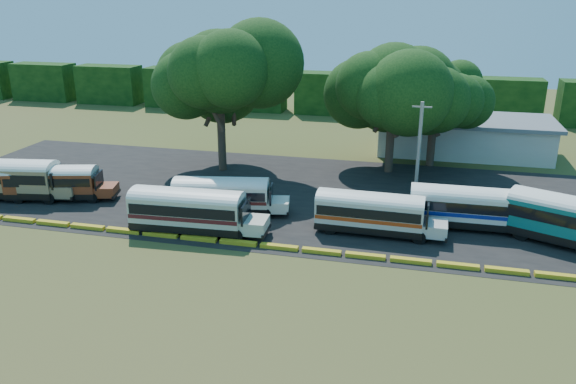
% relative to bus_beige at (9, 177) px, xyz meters
% --- Properties ---
extents(ground, '(160.00, 160.00, 0.00)m').
position_rel_bus_beige_xyz_m(ground, '(20.61, -5.35, -2.00)').
color(ground, '#3C4F1A').
rests_on(ground, ground).
extents(asphalt_strip, '(64.00, 24.00, 0.02)m').
position_rel_bus_beige_xyz_m(asphalt_strip, '(21.61, 6.65, -1.99)').
color(asphalt_strip, black).
rests_on(asphalt_strip, ground).
extents(curb, '(53.70, 0.45, 0.30)m').
position_rel_bus_beige_xyz_m(curb, '(20.61, -4.35, -1.85)').
color(curb, gold).
rests_on(curb, ground).
extents(terminal_building, '(19.00, 9.00, 4.00)m').
position_rel_bus_beige_xyz_m(terminal_building, '(38.61, 24.65, 0.03)').
color(terminal_building, beige).
rests_on(terminal_building, ground).
extents(treeline_backdrop, '(130.00, 4.00, 6.00)m').
position_rel_bus_beige_xyz_m(treeline_backdrop, '(20.61, 42.65, 1.00)').
color(treeline_backdrop, black).
rests_on(treeline_backdrop, ground).
extents(bus_beige, '(10.91, 4.27, 3.49)m').
position_rel_bus_beige_xyz_m(bus_beige, '(0.00, 0.00, 0.00)').
color(bus_beige, black).
rests_on(bus_beige, ground).
extents(bus_red, '(9.53, 4.49, 3.04)m').
position_rel_bus_beige_xyz_m(bus_red, '(3.90, 0.71, -0.26)').
color(bus_red, black).
rests_on(bus_red, ground).
extents(bus_cream_west, '(10.37, 3.08, 3.37)m').
position_rel_bus_beige_xyz_m(bus_cream_west, '(18.01, -3.10, -0.10)').
color(bus_cream_west, black).
rests_on(bus_cream_west, ground).
extents(bus_cream_east, '(9.53, 3.97, 3.05)m').
position_rel_bus_beige_xyz_m(bus_cream_east, '(19.13, 1.00, -0.28)').
color(bus_cream_east, black).
rests_on(bus_cream_east, ground).
extents(bus_white_red, '(9.62, 2.58, 3.15)m').
position_rel_bus_beige_xyz_m(bus_white_red, '(31.08, -0.10, -0.23)').
color(bus_white_red, black).
rests_on(bus_white_red, ground).
extents(bus_white_blue, '(9.87, 2.61, 3.23)m').
position_rel_bus_beige_xyz_m(bus_white_blue, '(37.90, 2.63, -0.18)').
color(bus_white_blue, black).
rests_on(bus_white_blue, ground).
extents(tree_west, '(10.88, 10.88, 13.77)m').
position_rel_bus_beige_xyz_m(tree_west, '(14.86, 12.36, 7.74)').
color(tree_west, '#3A271D').
rests_on(tree_west, ground).
extents(tree_center, '(10.41, 10.41, 12.61)m').
position_rel_bus_beige_xyz_m(tree_center, '(31.17, 15.73, 6.75)').
color(tree_center, '#3A271D').
rests_on(tree_center, ground).
extents(tree_east, '(7.75, 7.75, 10.71)m').
position_rel_bus_beige_xyz_m(tree_east, '(35.17, 18.92, 5.80)').
color(tree_east, '#3A271D').
rests_on(tree_east, ground).
extents(utility_pole, '(1.60, 0.30, 8.54)m').
position_rel_bus_beige_xyz_m(utility_pole, '(34.00, 7.94, 2.38)').
color(utility_pole, gray).
rests_on(utility_pole, ground).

